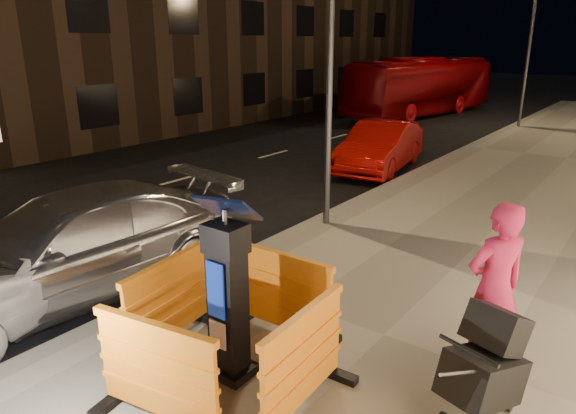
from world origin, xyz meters
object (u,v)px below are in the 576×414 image
Objects in this scene: stroller at (483,371)px; man at (494,288)px; parking_kiosk at (228,293)px; barrier_bldgside at (303,361)px; barrier_front at (157,374)px; barrier_back at (284,295)px; car_silver at (78,293)px; bus_doubledecker at (419,115)px; car_red at (379,170)px; barrier_kerbside at (168,303)px.

man is at bearing 119.20° from stroller.
barrier_bldgside is (0.95, 0.00, -0.42)m from parking_kiosk.
barrier_bldgside is (0.95, 0.95, 0.00)m from barrier_front.
stroller is at bearing -61.80° from barrier_bldgside.
barrier_back is 0.27× the size of car_silver.
barrier_front is 23.57m from bus_doubledecker.
barrier_front is at bearing -2.04° from man.
bus_doubledecker is at bearing 97.42° from barrier_front.
man reaches higher than stroller.
man is 1.01m from stroller.
stroller is at bearing -4.31° from barrier_back.
barrier_front is (0.00, -0.95, -0.42)m from parking_kiosk.
stroller is at bearing 27.56° from barrier_front.
parking_kiosk is 0.45× the size of car_red.
car_silver is at bearing 77.96° from barrier_kerbside.
barrier_front and barrier_kerbside have the same top height.
barrier_kerbside is at bearing 2.92° from car_silver.
barrier_back is 0.13× the size of bus_doubledecker.
barrier_bldgside is at bearing 35.32° from barrier_front.
barrier_back is 1.00× the size of barrier_bldgside.
car_silver is at bearing 150.67° from barrier_front.
barrier_back and barrier_bldgside have the same top height.
barrier_kerbside is (-0.95, 0.00, -0.42)m from parking_kiosk.
stroller reaches higher than car_silver.
bus_doubledecker is (-5.98, 21.57, -0.68)m from barrier_kerbside.
barrier_kerbside is at bearing 87.32° from barrier_bldgside.
barrier_bldgside is 0.27× the size of car_silver.
barrier_kerbside is at bearing -136.68° from barrier_back.
barrier_front is 11.23m from car_red.
barrier_kerbside is 0.72× the size of man.
bus_doubledecker reaches higher than car_silver.
car_silver reaches higher than car_red.
parking_kiosk reaches higher than barrier_kerbside.
car_red is 0.41× the size of bus_doubledecker.
car_red is 3.92× the size of stroller.
barrier_kerbside and barrier_bldgside have the same top height.
barrier_front is 3.54m from car_silver.
barrier_front is 1.00× the size of barrier_kerbside.
barrier_bldgside is at bearing -96.68° from barrier_kerbside.
car_silver is (-2.32, 0.22, -0.68)m from barrier_kerbside.
parking_kiosk is 0.37× the size of car_silver.
barrier_bldgside is 0.72× the size of man.
stroller is at bearing 14.61° from car_silver.
barrier_kerbside is 0.33× the size of car_red.
barrier_front is 1.34m from barrier_kerbside.
parking_kiosk is 0.19× the size of bus_doubledecker.
stroller is at bearing -57.50° from bus_doubledecker.
barrier_front is 1.00× the size of barrier_bldgside.
man is at bearing -57.01° from bus_doubledecker.
man is (1.21, 1.74, 0.42)m from barrier_bldgside.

